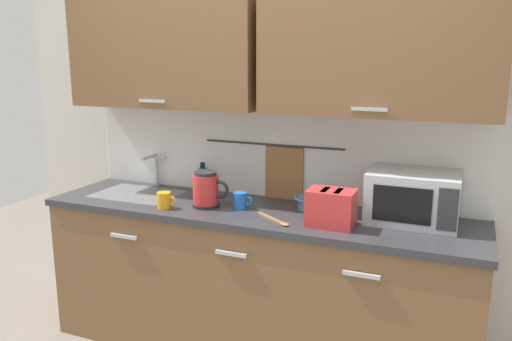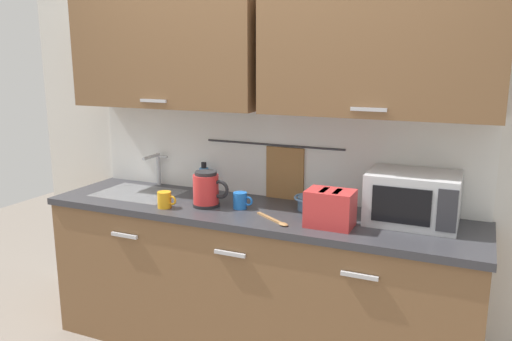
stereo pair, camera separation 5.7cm
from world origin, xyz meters
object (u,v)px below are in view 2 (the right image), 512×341
object	(u,v)px
mug_by_kettle	(241,200)
mug_near_sink	(165,200)
electric_kettle	(207,189)
microwave	(413,198)
mixing_bowl	(313,202)
dish_soap_bottle	(204,179)
wooden_spoon	(276,221)
toaster	(330,208)

from	to	relation	value
mug_by_kettle	mug_near_sink	bearing A→B (deg)	-157.77
electric_kettle	microwave	bearing A→B (deg)	8.57
mixing_bowl	mug_near_sink	bearing A→B (deg)	-158.40
microwave	dish_soap_bottle	bearing A→B (deg)	175.39
dish_soap_bottle	mug_near_sink	bearing A→B (deg)	-94.41
wooden_spoon	mug_near_sink	bearing A→B (deg)	-178.32
mixing_bowl	wooden_spoon	world-z (taller)	mixing_bowl
toaster	wooden_spoon	bearing A→B (deg)	-170.17
electric_kettle	mug_by_kettle	distance (m)	0.21
mug_near_sink	wooden_spoon	world-z (taller)	mug_near_sink
dish_soap_bottle	wooden_spoon	bearing A→B (deg)	-30.40
microwave	wooden_spoon	bearing A→B (deg)	-157.23
microwave	mug_by_kettle	xyz separation A→B (m)	(-0.94, -0.13, -0.09)
mixing_bowl	toaster	bearing A→B (deg)	-54.87
mixing_bowl	mug_by_kettle	bearing A→B (deg)	-159.07
dish_soap_bottle	toaster	distance (m)	0.99
mixing_bowl	mug_by_kettle	size ratio (longest dim) A/B	1.78
dish_soap_bottle	wooden_spoon	distance (m)	0.76
dish_soap_bottle	mixing_bowl	world-z (taller)	dish_soap_bottle
electric_kettle	mug_near_sink	size ratio (longest dim) A/B	1.89
mug_near_sink	mixing_bowl	xyz separation A→B (m)	(0.79, 0.31, -0.00)
electric_kettle	mixing_bowl	xyz separation A→B (m)	(0.58, 0.19, -0.06)
mug_near_sink	microwave	bearing A→B (deg)	12.47
toaster	mug_by_kettle	bearing A→B (deg)	170.11
dish_soap_bottle	mixing_bowl	bearing A→B (deg)	-6.68
toaster	mug_by_kettle	world-z (taller)	toaster
mug_near_sink	mixing_bowl	size ratio (longest dim) A/B	0.56
toaster	microwave	bearing A→B (deg)	31.08
electric_kettle	mug_by_kettle	size ratio (longest dim) A/B	1.89
mug_by_kettle	dish_soap_bottle	bearing A→B (deg)	147.76
dish_soap_bottle	mug_by_kettle	world-z (taller)	dish_soap_bottle
microwave	dish_soap_bottle	xyz separation A→B (m)	(-1.31, 0.11, -0.05)
microwave	electric_kettle	distance (m)	1.15
mixing_bowl	mug_by_kettle	xyz separation A→B (m)	(-0.39, -0.15, 0.00)
dish_soap_bottle	mug_near_sink	size ratio (longest dim) A/B	1.63
microwave	mixing_bowl	world-z (taller)	microwave
electric_kettle	mug_near_sink	distance (m)	0.25
dish_soap_bottle	microwave	bearing A→B (deg)	-4.61
electric_kettle	mug_near_sink	world-z (taller)	electric_kettle
dish_soap_bottle	wooden_spoon	world-z (taller)	dish_soap_bottle
microwave	mixing_bowl	distance (m)	0.56
mug_near_sink	wooden_spoon	distance (m)	0.68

